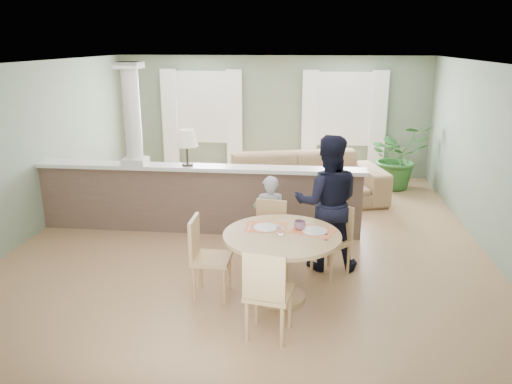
# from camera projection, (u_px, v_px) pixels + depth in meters

# --- Properties ---
(ground) EXTENTS (8.00, 8.00, 0.00)m
(ground) POSITION_uv_depth(u_px,v_px,m) (252.00, 238.00, 7.92)
(ground) COLOR tan
(ground) RESTS_ON ground
(room_shell) EXTENTS (7.02, 8.02, 2.71)m
(room_shell) POSITION_uv_depth(u_px,v_px,m) (255.00, 118.00, 7.99)
(room_shell) COLOR gray
(room_shell) RESTS_ON ground
(pony_wall) EXTENTS (5.32, 0.38, 2.70)m
(pony_wall) POSITION_uv_depth(u_px,v_px,m) (193.00, 190.00, 8.00)
(pony_wall) COLOR brown
(pony_wall) RESTS_ON ground
(sofa) EXTENTS (3.45, 2.06, 0.94)m
(sofa) POSITION_uv_depth(u_px,v_px,m) (299.00, 180.00, 9.46)
(sofa) COLOR #997B53
(sofa) RESTS_ON ground
(houseplant) EXTENTS (1.55, 1.46, 1.36)m
(houseplant) POSITION_uv_depth(u_px,v_px,m) (397.00, 156.00, 10.44)
(houseplant) COLOR #2D6327
(houseplant) RESTS_ON ground
(dining_table) EXTENTS (1.39, 1.39, 0.95)m
(dining_table) POSITION_uv_depth(u_px,v_px,m) (282.00, 247.00, 5.87)
(dining_table) COLOR tan
(dining_table) RESTS_ON ground
(chair_far_boy) EXTENTS (0.51, 0.51, 0.97)m
(chair_far_boy) POSITION_uv_depth(u_px,v_px,m) (269.00, 234.00, 6.65)
(chair_far_boy) COLOR tan
(chair_far_boy) RESTS_ON ground
(chair_far_man) EXTENTS (0.60, 0.60, 0.93)m
(chair_far_man) POSITION_uv_depth(u_px,v_px,m) (335.00, 236.00, 6.61)
(chair_far_man) COLOR tan
(chair_far_man) RESTS_ON ground
(chair_near) EXTENTS (0.53, 0.53, 1.02)m
(chair_near) POSITION_uv_depth(u_px,v_px,m) (267.00, 290.00, 5.08)
(chair_near) COLOR tan
(chair_near) RESTS_ON ground
(chair_side) EXTENTS (0.45, 0.45, 1.00)m
(chair_side) POSITION_uv_depth(u_px,v_px,m) (205.00, 253.00, 5.99)
(chair_side) COLOR tan
(chair_side) RESTS_ON ground
(child_person) EXTENTS (0.49, 0.36, 1.25)m
(child_person) POSITION_uv_depth(u_px,v_px,m) (270.00, 219.00, 6.93)
(child_person) COLOR #9D9CA2
(child_person) RESTS_ON ground
(man_person) EXTENTS (0.92, 0.73, 1.85)m
(man_person) POSITION_uv_depth(u_px,v_px,m) (327.00, 203.00, 6.66)
(man_person) COLOR black
(man_person) RESTS_ON ground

